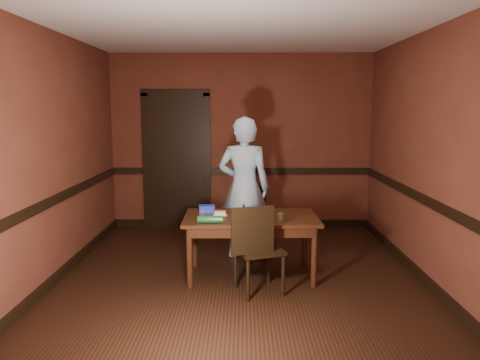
{
  "coord_description": "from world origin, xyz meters",
  "views": [
    {
      "loc": [
        0.04,
        -4.99,
        1.88
      ],
      "look_at": [
        0.0,
        0.35,
        1.05
      ],
      "focal_mm": 35.0,
      "sensor_mm": 36.0,
      "label": 1
    }
  ],
  "objects_px": {
    "person": "(244,188)",
    "cheese_saucer": "(220,214)",
    "dining_table": "(251,246)",
    "sandwich_plate": "(256,215)",
    "food_tub": "(207,209)",
    "chair_near": "(259,248)",
    "chair_far": "(249,222)",
    "sauce_jar": "(281,216)"
  },
  "relations": [
    {
      "from": "dining_table",
      "to": "chair_far",
      "type": "distance_m",
      "value": 0.7
    },
    {
      "from": "sandwich_plate",
      "to": "chair_near",
      "type": "bearing_deg",
      "value": -87.19
    },
    {
      "from": "chair_far",
      "to": "food_tub",
      "type": "relative_size",
      "value": 4.56
    },
    {
      "from": "chair_near",
      "to": "person",
      "type": "height_order",
      "value": "person"
    },
    {
      "from": "sandwich_plate",
      "to": "cheese_saucer",
      "type": "xyz_separation_m",
      "value": [
        -0.39,
        0.04,
        0.0
      ]
    },
    {
      "from": "chair_far",
      "to": "food_tub",
      "type": "height_order",
      "value": "chair_far"
    },
    {
      "from": "sandwich_plate",
      "to": "person",
      "type": "bearing_deg",
      "value": 99.99
    },
    {
      "from": "dining_table",
      "to": "person",
      "type": "relative_size",
      "value": 0.83
    },
    {
      "from": "dining_table",
      "to": "chair_far",
      "type": "xyz_separation_m",
      "value": [
        -0.01,
        0.69,
        0.1
      ]
    },
    {
      "from": "chair_far",
      "to": "chair_near",
      "type": "distance_m",
      "value": 1.16
    },
    {
      "from": "sandwich_plate",
      "to": "food_tub",
      "type": "height_order",
      "value": "food_tub"
    },
    {
      "from": "chair_far",
      "to": "sandwich_plate",
      "type": "height_order",
      "value": "chair_far"
    },
    {
      "from": "chair_near",
      "to": "sauce_jar",
      "type": "relative_size",
      "value": 12.17
    },
    {
      "from": "person",
      "to": "cheese_saucer",
      "type": "distance_m",
      "value": 0.78
    },
    {
      "from": "sauce_jar",
      "to": "person",
      "type": "bearing_deg",
      "value": 113.65
    },
    {
      "from": "chair_near",
      "to": "food_tub",
      "type": "distance_m",
      "value": 0.93
    },
    {
      "from": "dining_table",
      "to": "sauce_jar",
      "type": "relative_size",
      "value": 19.14
    },
    {
      "from": "sandwich_plate",
      "to": "sauce_jar",
      "type": "bearing_deg",
      "value": -30.84
    },
    {
      "from": "chair_far",
      "to": "food_tub",
      "type": "xyz_separation_m",
      "value": [
        -0.5,
        -0.48,
        0.28
      ]
    },
    {
      "from": "chair_far",
      "to": "food_tub",
      "type": "bearing_deg",
      "value": -138.91
    },
    {
      "from": "chair_near",
      "to": "sandwich_plate",
      "type": "bearing_deg",
      "value": -107.02
    },
    {
      "from": "sauce_jar",
      "to": "cheese_saucer",
      "type": "height_order",
      "value": "sauce_jar"
    },
    {
      "from": "dining_table",
      "to": "cheese_saucer",
      "type": "xyz_separation_m",
      "value": [
        -0.34,
        0.02,
        0.36
      ]
    },
    {
      "from": "cheese_saucer",
      "to": "dining_table",
      "type": "bearing_deg",
      "value": -2.81
    },
    {
      "from": "cheese_saucer",
      "to": "food_tub",
      "type": "distance_m",
      "value": 0.26
    },
    {
      "from": "food_tub",
      "to": "cheese_saucer",
      "type": "bearing_deg",
      "value": -56.37
    },
    {
      "from": "dining_table",
      "to": "person",
      "type": "height_order",
      "value": "person"
    },
    {
      "from": "sandwich_plate",
      "to": "cheese_saucer",
      "type": "bearing_deg",
      "value": 174.88
    },
    {
      "from": "chair_far",
      "to": "person",
      "type": "height_order",
      "value": "person"
    },
    {
      "from": "chair_near",
      "to": "person",
      "type": "relative_size",
      "value": 0.53
    },
    {
      "from": "chair_near",
      "to": "cheese_saucer",
      "type": "distance_m",
      "value": 0.68
    },
    {
      "from": "chair_near",
      "to": "sauce_jar",
      "type": "height_order",
      "value": "chair_near"
    },
    {
      "from": "sandwich_plate",
      "to": "food_tub",
      "type": "xyz_separation_m",
      "value": [
        -0.56,
        0.23,
        0.02
      ]
    },
    {
      "from": "chair_near",
      "to": "dining_table",
      "type": "bearing_deg",
      "value": -100.51
    },
    {
      "from": "dining_table",
      "to": "food_tub",
      "type": "distance_m",
      "value": 0.67
    },
    {
      "from": "chair_far",
      "to": "person",
      "type": "bearing_deg",
      "value": 151.0
    },
    {
      "from": "person",
      "to": "cheese_saucer",
      "type": "xyz_separation_m",
      "value": [
        -0.26,
        -0.71,
        -0.18
      ]
    },
    {
      "from": "cheese_saucer",
      "to": "sandwich_plate",
      "type": "bearing_deg",
      "value": -5.12
    },
    {
      "from": "chair_near",
      "to": "food_tub",
      "type": "xyz_separation_m",
      "value": [
        -0.58,
        0.67,
        0.26
      ]
    },
    {
      "from": "dining_table",
      "to": "sandwich_plate",
      "type": "xyz_separation_m",
      "value": [
        0.05,
        -0.02,
        0.36
      ]
    },
    {
      "from": "person",
      "to": "food_tub",
      "type": "relative_size",
      "value": 9.03
    },
    {
      "from": "chair_far",
      "to": "sauce_jar",
      "type": "relative_size",
      "value": 11.63
    }
  ]
}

